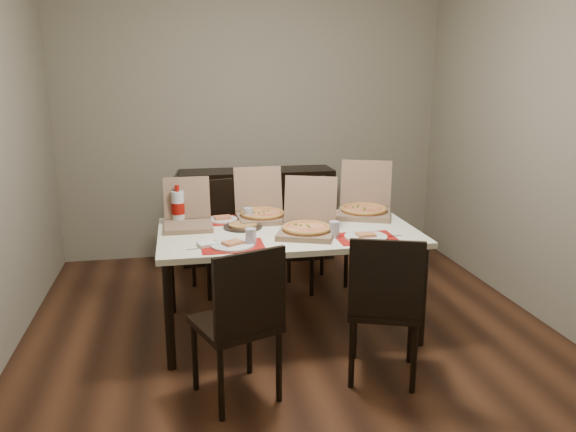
{
  "coord_description": "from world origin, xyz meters",
  "views": [
    {
      "loc": [
        -0.74,
        -3.6,
        1.83
      ],
      "look_at": [
        -0.01,
        0.14,
        0.85
      ],
      "focal_mm": 35.0,
      "sensor_mm": 36.0,
      "label": 1
    }
  ],
  "objects_px": {
    "dip_bowl": "(300,219)",
    "dining_table": "(288,239)",
    "chair_near_left": "(241,318)",
    "soda_bottle": "(178,207)",
    "sideboard": "(257,214)",
    "chair_far_left": "(216,231)",
    "chair_far_right": "(313,227)",
    "chair_near_right": "(385,302)",
    "pizza_box_center": "(307,226)"
  },
  "relations": [
    {
      "from": "chair_near_right",
      "to": "chair_far_left",
      "type": "height_order",
      "value": "same"
    },
    {
      "from": "chair_far_left",
      "to": "pizza_box_center",
      "type": "relative_size",
      "value": 1.8
    },
    {
      "from": "dining_table",
      "to": "chair_far_right",
      "type": "relative_size",
      "value": 1.94
    },
    {
      "from": "chair_far_left",
      "to": "chair_far_right",
      "type": "bearing_deg",
      "value": -3.85
    },
    {
      "from": "soda_bottle",
      "to": "dip_bowl",
      "type": "bearing_deg",
      "value": -6.32
    },
    {
      "from": "chair_far_left",
      "to": "chair_far_right",
      "type": "height_order",
      "value": "same"
    },
    {
      "from": "sideboard",
      "to": "chair_far_right",
      "type": "relative_size",
      "value": 1.61
    },
    {
      "from": "soda_bottle",
      "to": "dining_table",
      "type": "bearing_deg",
      "value": -22.89
    },
    {
      "from": "chair_near_left",
      "to": "chair_near_right",
      "type": "xyz_separation_m",
      "value": [
        0.86,
        0.06,
        0.0
      ]
    },
    {
      "from": "chair_near_left",
      "to": "chair_far_left",
      "type": "relative_size",
      "value": 1.0
    },
    {
      "from": "chair_far_left",
      "to": "soda_bottle",
      "type": "relative_size",
      "value": 3.24
    },
    {
      "from": "chair_near_right",
      "to": "chair_far_left",
      "type": "bearing_deg",
      "value": 116.36
    },
    {
      "from": "chair_near_right",
      "to": "chair_near_left",
      "type": "bearing_deg",
      "value": -176.15
    },
    {
      "from": "chair_near_left",
      "to": "soda_bottle",
      "type": "xyz_separation_m",
      "value": [
        -0.32,
        1.21,
        0.36
      ]
    },
    {
      "from": "dining_table",
      "to": "dip_bowl",
      "type": "distance_m",
      "value": 0.27
    },
    {
      "from": "chair_near_left",
      "to": "soda_bottle",
      "type": "distance_m",
      "value": 1.3
    },
    {
      "from": "sideboard",
      "to": "soda_bottle",
      "type": "xyz_separation_m",
      "value": [
        -0.77,
        -1.33,
        0.42
      ]
    },
    {
      "from": "sideboard",
      "to": "chair_near_left",
      "type": "height_order",
      "value": "chair_near_left"
    },
    {
      "from": "chair_near_left",
      "to": "chair_far_left",
      "type": "height_order",
      "value": "same"
    },
    {
      "from": "dip_bowl",
      "to": "dining_table",
      "type": "bearing_deg",
      "value": -121.57
    },
    {
      "from": "chair_near_right",
      "to": "pizza_box_center",
      "type": "xyz_separation_m",
      "value": [
        -0.31,
        0.7,
        0.3
      ]
    },
    {
      "from": "dining_table",
      "to": "chair_near_right",
      "type": "bearing_deg",
      "value": -63.2
    },
    {
      "from": "sideboard",
      "to": "dining_table",
      "type": "bearing_deg",
      "value": -90.34
    },
    {
      "from": "chair_far_left",
      "to": "chair_near_right",
      "type": "bearing_deg",
      "value": -63.64
    },
    {
      "from": "pizza_box_center",
      "to": "soda_bottle",
      "type": "bearing_deg",
      "value": 152.52
    },
    {
      "from": "dining_table",
      "to": "soda_bottle",
      "type": "height_order",
      "value": "soda_bottle"
    },
    {
      "from": "dining_table",
      "to": "chair_far_right",
      "type": "bearing_deg",
      "value": 65.58
    },
    {
      "from": "soda_bottle",
      "to": "chair_far_left",
      "type": "bearing_deg",
      "value": 62.57
    },
    {
      "from": "chair_near_right",
      "to": "dip_bowl",
      "type": "xyz_separation_m",
      "value": [
        -0.28,
        1.05,
        0.25
      ]
    },
    {
      "from": "chair_near_left",
      "to": "chair_near_right",
      "type": "relative_size",
      "value": 1.0
    },
    {
      "from": "sideboard",
      "to": "dip_bowl",
      "type": "distance_m",
      "value": 1.46
    },
    {
      "from": "sideboard",
      "to": "dip_bowl",
      "type": "bearing_deg",
      "value": -84.96
    },
    {
      "from": "dining_table",
      "to": "chair_near_left",
      "type": "relative_size",
      "value": 1.94
    },
    {
      "from": "chair_near_right",
      "to": "dip_bowl",
      "type": "distance_m",
      "value": 1.12
    },
    {
      "from": "dining_table",
      "to": "chair_near_left",
      "type": "height_order",
      "value": "chair_near_left"
    },
    {
      "from": "dining_table",
      "to": "chair_far_left",
      "type": "height_order",
      "value": "chair_far_left"
    },
    {
      "from": "sideboard",
      "to": "chair_far_right",
      "type": "height_order",
      "value": "chair_far_right"
    },
    {
      "from": "chair_near_left",
      "to": "soda_bottle",
      "type": "height_order",
      "value": "soda_bottle"
    },
    {
      "from": "chair_near_right",
      "to": "dining_table",
      "type": "bearing_deg",
      "value": 116.8
    },
    {
      "from": "chair_near_left",
      "to": "dip_bowl",
      "type": "relative_size",
      "value": 7.04
    },
    {
      "from": "dining_table",
      "to": "chair_far_right",
      "type": "xyz_separation_m",
      "value": [
        0.39,
        0.86,
        -0.17
      ]
    },
    {
      "from": "chair_far_right",
      "to": "pizza_box_center",
      "type": "bearing_deg",
      "value": -105.86
    },
    {
      "from": "dining_table",
      "to": "pizza_box_center",
      "type": "relative_size",
      "value": 3.49
    },
    {
      "from": "sideboard",
      "to": "dip_bowl",
      "type": "xyz_separation_m",
      "value": [
        0.13,
        -1.42,
        0.32
      ]
    },
    {
      "from": "chair_far_left",
      "to": "chair_far_right",
      "type": "distance_m",
      "value": 0.84
    },
    {
      "from": "chair_near_left",
      "to": "sideboard",
      "type": "bearing_deg",
      "value": 79.93
    },
    {
      "from": "chair_near_right",
      "to": "soda_bottle",
      "type": "height_order",
      "value": "soda_bottle"
    },
    {
      "from": "dining_table",
      "to": "chair_far_left",
      "type": "relative_size",
      "value": 1.94
    },
    {
      "from": "dip_bowl",
      "to": "chair_far_right",
      "type": "bearing_deg",
      "value": 68.25
    },
    {
      "from": "sideboard",
      "to": "dining_table",
      "type": "distance_m",
      "value": 1.66
    }
  ]
}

